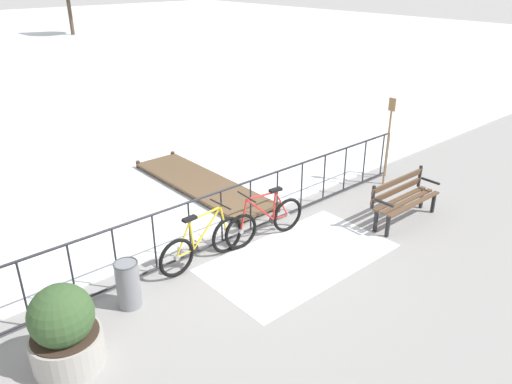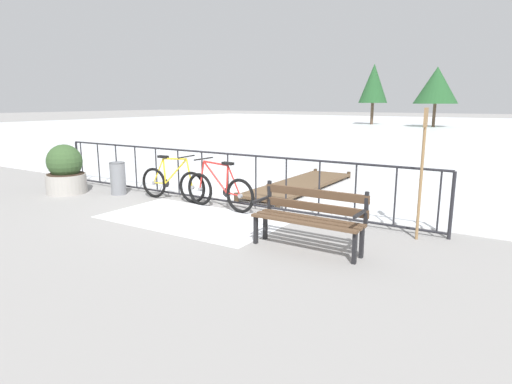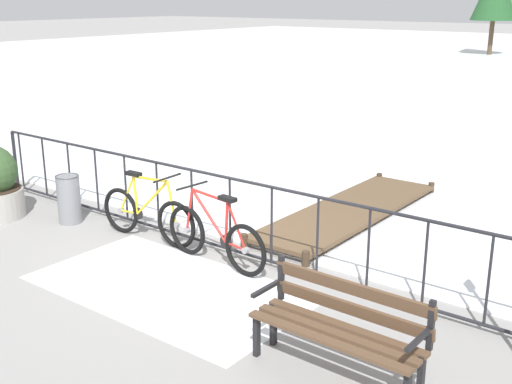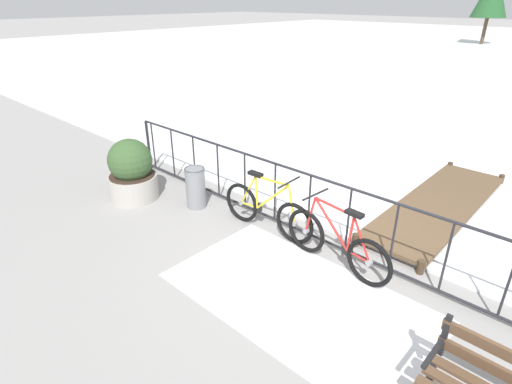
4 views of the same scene
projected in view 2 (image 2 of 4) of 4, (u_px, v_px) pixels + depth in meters
ground_plane at (215, 203)px, 8.98m from camera, size 160.00×160.00×0.00m
frozen_pond at (447, 130)px, 32.45m from camera, size 80.00×56.00×0.03m
snow_patch at (192, 218)px, 7.78m from camera, size 3.27×1.81×0.01m
railing_fence at (215, 177)px, 8.87m from camera, size 9.06×0.06×1.07m
bicycle_near_railing at (219, 190)px, 8.42m from camera, size 1.71×0.52×0.97m
bicycle_second at (172, 183)px, 9.18m from camera, size 1.71×0.52×0.97m
park_bench at (310, 214)px, 6.11m from camera, size 1.61×0.50×0.89m
planter_with_shrub at (65, 171)px, 9.88m from camera, size 0.88×0.88×1.12m
trash_bin at (118, 178)px, 9.77m from camera, size 0.35×0.35×0.73m
oar_upright at (422, 166)px, 6.39m from camera, size 0.04×0.16×1.98m
wooden_dock at (300, 184)px, 10.40m from camera, size 1.10×4.02×0.20m
tree_west_mid at (374, 84)px, 39.05m from camera, size 2.57×2.57×5.43m
tree_centre at (436, 85)px, 34.97m from camera, size 3.47×3.47×4.85m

